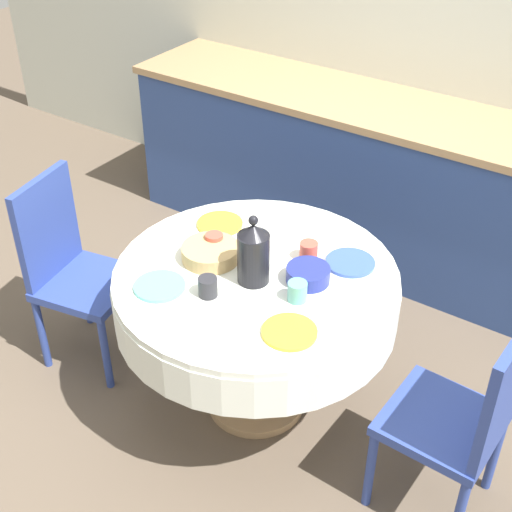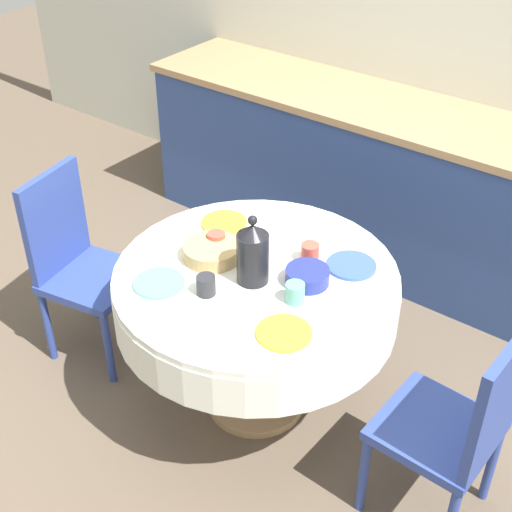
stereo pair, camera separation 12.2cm
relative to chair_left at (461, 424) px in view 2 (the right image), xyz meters
The scene contains 17 objects.
ground_plane 1.05m from the chair_left, behind, with size 12.00×12.00×0.00m, color brown.
wall_back 2.14m from the chair_left, 117.68° to the left, with size 7.00×0.05×2.60m.
kitchen_counter 1.70m from the chair_left, 122.95° to the left, with size 3.24×0.64×0.92m.
dining_table 0.93m from the chair_left, behind, with size 1.15×1.15×0.73m.
chair_left is the anchor object (origin of this frame).
chair_right 1.83m from the chair_left, behind, with size 0.47×0.47×0.93m.
plate_near_left 1.22m from the chair_left, 167.38° to the right, with size 0.20×0.20×0.01m, color #60BCB7.
cup_near_left 1.04m from the chair_left, 168.97° to the right, with size 0.07×0.07×0.08m, color #28282D.
plate_near_right 0.69m from the chair_left, 161.53° to the right, with size 0.20×0.20×0.01m, color yellow.
cup_near_right 0.75m from the chair_left, behind, with size 0.07×0.07×0.08m, color #5BA39E.
plate_far_left 1.29m from the chair_left, 169.58° to the left, with size 0.20×0.20×0.01m, color yellow.
cup_far_left 1.18m from the chair_left, behind, with size 0.07×0.07×0.08m, color #CC4C3D.
plate_far_right 0.74m from the chair_left, 155.49° to the left, with size 0.20×0.20×0.01m, color #3856AD.
cup_far_right 0.87m from the chair_left, 164.17° to the left, with size 0.07×0.07×0.08m, color #CC4C3D.
coffee_carafe 0.97m from the chair_left, behind, with size 0.13×0.13×0.29m.
bread_basket 1.16m from the chair_left, behind, with size 0.24×0.24×0.06m, color tan.
fruit_bowl 0.77m from the chair_left, behind, with size 0.17×0.17×0.06m, color navy.
Camera 2 is at (1.39, -1.81, 2.41)m, focal length 50.00 mm.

